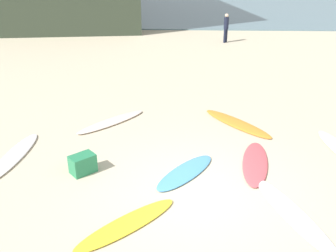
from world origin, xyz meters
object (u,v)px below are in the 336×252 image
at_px(surfboard_0, 112,122).
at_px(surfboard_5, 14,155).
at_px(surfboard_3, 293,214).
at_px(beachgoer_near, 226,27).
at_px(surfboard_1, 127,224).
at_px(beach_cooler, 83,164).
at_px(surfboard_4, 237,123).
at_px(surfboard_6, 255,163).
at_px(surfboard_2, 186,172).

bearing_deg(surfboard_0, surfboard_5, 88.63).
xyz_separation_m(surfboard_3, surfboard_5, (-6.26, 1.99, 0.00)).
bearing_deg(surfboard_0, beachgoer_near, -69.03).
distance_m(surfboard_1, surfboard_5, 3.97).
relative_size(surfboard_0, beachgoer_near, 1.45).
height_order(surfboard_1, beach_cooler, beach_cooler).
bearing_deg(beachgoer_near, surfboard_4, -151.32).
bearing_deg(surfboard_1, beach_cooler, 171.82).
distance_m(surfboard_1, surfboard_6, 3.57).
height_order(surfboard_0, beach_cooler, beach_cooler).
bearing_deg(surfboard_3, surfboard_5, 142.24).
relative_size(surfboard_0, surfboard_4, 0.94).
height_order(surfboard_1, surfboard_4, surfboard_4).
xyz_separation_m(surfboard_1, surfboard_6, (2.73, 2.30, 0.00)).
xyz_separation_m(surfboard_2, beach_cooler, (-2.34, -0.05, 0.18)).
relative_size(surfboard_6, beach_cooler, 3.93).
bearing_deg(surfboard_5, surfboard_6, -178.52).
bearing_deg(surfboard_1, surfboard_4, 106.82).
bearing_deg(surfboard_2, surfboard_5, 28.61).
distance_m(surfboard_4, surfboard_6, 2.30).
xyz_separation_m(surfboard_2, surfboard_3, (2.03, -1.41, -0.00)).
bearing_deg(beachgoer_near, surfboard_3, -148.44).
bearing_deg(surfboard_4, surfboard_6, 54.32).
bearing_deg(beach_cooler, surfboard_5, 161.53).
relative_size(surfboard_1, beachgoer_near, 1.31).
relative_size(surfboard_4, surfboard_6, 1.19).
xyz_separation_m(surfboard_1, beach_cooler, (-1.26, 1.77, 0.19)).
height_order(surfboard_3, surfboard_4, same).
height_order(surfboard_0, surfboard_6, surfboard_0).
distance_m(surfboard_1, surfboard_3, 3.13).
bearing_deg(surfboard_2, surfboard_0, -14.53).
bearing_deg(surfboard_2, beachgoer_near, -62.83).
bearing_deg(beach_cooler, surfboard_3, -17.32).
bearing_deg(surfboard_5, surfboard_1, 145.19).
height_order(surfboard_0, surfboard_3, surfboard_0).
xyz_separation_m(surfboard_0, surfboard_1, (1.14, -4.54, -0.01)).
bearing_deg(surfboard_6, surfboard_0, 161.11).
relative_size(surfboard_0, surfboard_3, 0.97).
bearing_deg(beachgoer_near, surfboard_6, -150.12).
relative_size(surfboard_6, beachgoer_near, 1.28).
xyz_separation_m(surfboard_4, beachgoer_near, (0.90, 12.02, 0.90)).
bearing_deg(beach_cooler, surfboard_6, 7.55).
xyz_separation_m(surfboard_3, surfboard_6, (-0.37, 1.89, -0.00)).
height_order(surfboard_1, surfboard_2, surfboard_2).
xyz_separation_m(surfboard_0, surfboard_4, (3.74, 0.05, -0.01)).
height_order(beachgoer_near, beach_cooler, beachgoer_near).
xyz_separation_m(surfboard_4, surfboard_5, (-5.76, -2.20, 0.00)).
distance_m(surfboard_2, beachgoer_near, 15.02).
distance_m(surfboard_0, surfboard_5, 2.94).
relative_size(surfboard_0, beach_cooler, 4.42).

